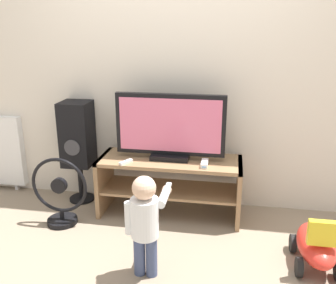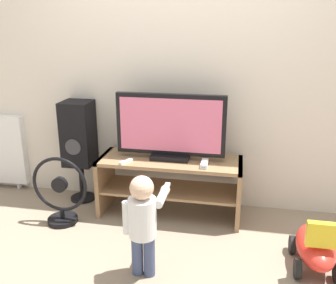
% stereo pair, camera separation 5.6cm
% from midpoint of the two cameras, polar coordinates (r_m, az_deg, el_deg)
% --- Properties ---
extents(ground_plane, '(16.00, 16.00, 0.00)m').
position_cam_midpoint_polar(ground_plane, '(3.21, 0.06, -12.60)').
color(ground_plane, gray).
extents(wall_back, '(10.00, 0.06, 2.60)m').
position_cam_midpoint_polar(wall_back, '(3.30, 1.81, 12.12)').
color(wall_back, silver).
rests_on(wall_back, ground_plane).
extents(tv_stand, '(1.22, 0.44, 0.51)m').
position_cam_midpoint_polar(tv_stand, '(3.25, 0.79, -5.47)').
color(tv_stand, '#93704C').
rests_on(tv_stand, ground_plane).
extents(television, '(0.92, 0.20, 0.56)m').
position_cam_midpoint_polar(television, '(3.12, 0.89, 2.22)').
color(television, black).
rests_on(television, tv_stand).
extents(game_console, '(0.05, 0.16, 0.04)m').
position_cam_midpoint_polar(game_console, '(3.05, 6.11, -3.32)').
color(game_console, white).
rests_on(game_console, tv_stand).
extents(remote_primary, '(0.10, 0.13, 0.03)m').
position_cam_midpoint_polar(remote_primary, '(3.12, -5.91, -3.01)').
color(remote_primary, white).
rests_on(remote_primary, tv_stand).
extents(child, '(0.27, 0.42, 0.71)m').
position_cam_midpoint_polar(child, '(2.47, -3.14, -11.45)').
color(child, '#3F4C72').
rests_on(child, ground_plane).
extents(speaker_tower, '(0.26, 0.27, 0.95)m').
position_cam_midpoint_polar(speaker_tower, '(3.51, -13.02, 0.85)').
color(speaker_tower, black).
rests_on(speaker_tower, ground_plane).
extents(floor_fan, '(0.48, 0.25, 0.59)m').
position_cam_midpoint_polar(floor_fan, '(3.26, -15.60, -7.63)').
color(floor_fan, black).
rests_on(floor_fan, ground_plane).
extents(ride_on_toy, '(0.29, 0.52, 0.42)m').
position_cam_midpoint_polar(ride_on_toy, '(2.85, 22.10, -14.58)').
color(ride_on_toy, red).
rests_on(ride_on_toy, ground_plane).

